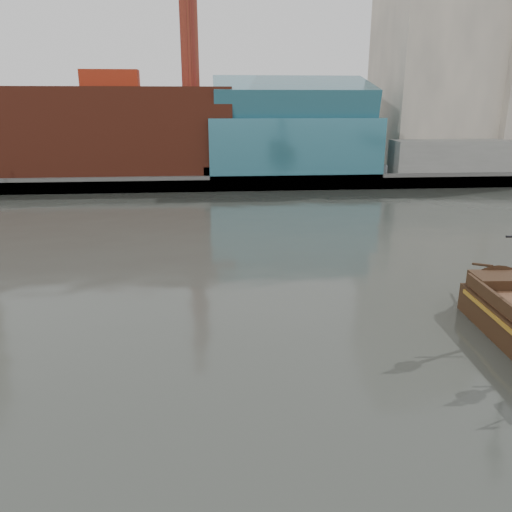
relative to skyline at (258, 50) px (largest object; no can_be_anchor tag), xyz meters
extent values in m
plane|color=#242722|center=(-5.21, -84.56, -24.55)|extent=(400.00, 400.00, 0.00)
cube|color=slate|center=(-5.21, 7.44, -23.55)|extent=(220.00, 60.00, 2.00)
cube|color=#4C4C49|center=(-5.21, -22.06, -23.25)|extent=(220.00, 1.00, 2.60)
cube|color=maroon|center=(-27.21, -12.56, -15.05)|extent=(42.00, 18.00, 15.00)
cube|color=#2C6676|center=(4.79, -14.56, -17.55)|extent=(30.00, 16.00, 10.00)
cube|color=#C1B3A0|center=(34.79, -4.56, 0.45)|extent=(20.00, 22.00, 46.00)
cube|color=#C1B3A0|center=(44.79, 12.44, 3.45)|extent=(24.00, 20.00, 52.00)
cube|color=slate|center=(42.79, -18.56, -19.55)|extent=(40.00, 6.00, 6.00)
cylinder|color=maroon|center=(-13.21, -10.56, 3.45)|extent=(3.20, 3.20, 22.00)
cube|color=#2C6676|center=(4.79, -14.56, -9.55)|extent=(28.00, 14.94, 8.78)
cube|color=black|center=(10.46, -75.70, -22.07)|extent=(4.55, 2.77, 1.03)
camera|label=1|loc=(-9.91, -106.96, -9.98)|focal=35.00mm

